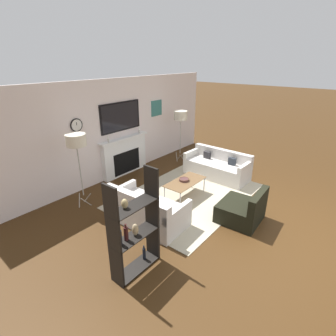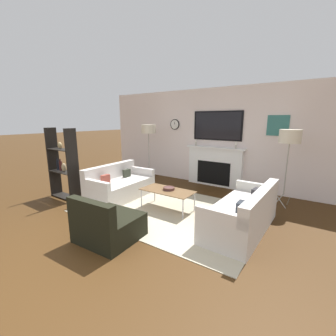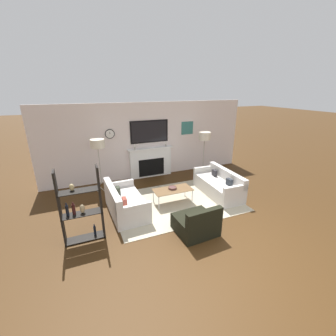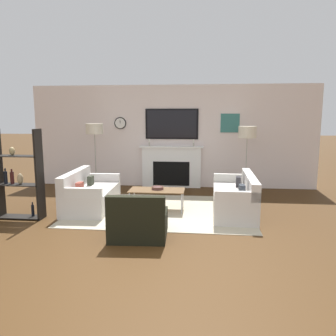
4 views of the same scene
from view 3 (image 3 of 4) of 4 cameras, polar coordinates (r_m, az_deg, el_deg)
name	(u,v)px [view 3 (image 3 of 4)]	position (r m, az deg, el deg)	size (l,w,h in m)	color
ground_plane	(225,255)	(4.94, 14.33, -20.73)	(60.00, 60.00, 0.00)	#3E2610
fireplace_wall	(150,144)	(8.25, -4.71, 6.16)	(7.58, 0.28, 2.70)	silver
area_rug	(176,202)	(6.64, 1.93, -8.64)	(3.57, 2.54, 0.01)	#B3A98E
couch_left	(125,203)	(6.11, -10.94, -8.79)	(0.90, 1.64, 0.78)	silver
couch_right	(219,185)	(7.20, 12.74, -4.33)	(0.82, 1.83, 0.76)	silver
armchair	(196,224)	(5.31, 7.22, -13.82)	(0.92, 0.87, 0.74)	black
coffee_table	(173,190)	(6.44, 1.22, -5.66)	(1.11, 0.54, 0.42)	brown
decorative_bowl	(172,188)	(6.46, 1.13, -5.03)	(0.25, 0.25, 0.06)	#50302F
floor_lamp_left	(97,144)	(7.12, -17.47, 5.80)	(0.43, 0.43, 1.71)	#9E998E
floor_lamp_right	(205,136)	(8.32, 9.28, 7.95)	(0.42, 0.42, 1.66)	#9E998E
shelf_unit	(81,208)	(5.12, -21.27, -9.38)	(0.84, 0.28, 1.66)	black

